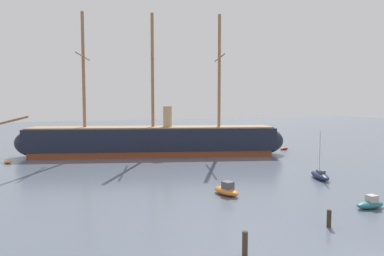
% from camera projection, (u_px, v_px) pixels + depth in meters
% --- Properties ---
extents(tall_ship, '(58.65, 23.59, 29.13)m').
position_uv_depth(tall_ship, '(153.00, 140.00, 71.88)').
color(tall_ship, brown).
rests_on(tall_ship, ground).
extents(motorboat_foreground_right, '(3.37, 1.58, 1.38)m').
position_uv_depth(motorboat_foreground_right, '(370.00, 204.00, 36.03)').
color(motorboat_foreground_right, '#236670').
rests_on(motorboat_foreground_right, ground).
extents(motorboat_near_centre, '(2.40, 4.20, 1.66)m').
position_uv_depth(motorboat_near_centre, '(227.00, 190.00, 41.22)').
color(motorboat_near_centre, orange).
rests_on(motorboat_near_centre, ground).
extents(sailboat_mid_right, '(3.39, 5.52, 6.90)m').
position_uv_depth(sailboat_mid_right, '(320.00, 175.00, 49.81)').
color(sailboat_mid_right, '#1E284C').
rests_on(sailboat_mid_right, ground).
extents(dinghy_far_left, '(1.68, 2.35, 0.51)m').
position_uv_depth(dinghy_far_left, '(8.00, 162.00, 62.83)').
color(dinghy_far_left, orange).
rests_on(dinghy_far_left, ground).
extents(dinghy_far_right, '(2.50, 1.33, 0.57)m').
position_uv_depth(dinghy_far_right, '(284.00, 149.00, 80.66)').
color(dinghy_far_right, '#B22D28').
rests_on(dinghy_far_right, ground).
extents(mooring_piling_left_pair, '(0.41, 0.41, 1.80)m').
position_uv_depth(mooring_piling_left_pair, '(245.00, 244.00, 24.83)').
color(mooring_piling_left_pair, '#423323').
rests_on(mooring_piling_left_pair, ground).
extents(mooring_piling_right_pair, '(0.39, 0.39, 1.56)m').
position_uv_depth(mooring_piling_right_pair, '(329.00, 219.00, 30.55)').
color(mooring_piling_right_pair, '#382B1E').
rests_on(mooring_piling_right_pair, ground).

